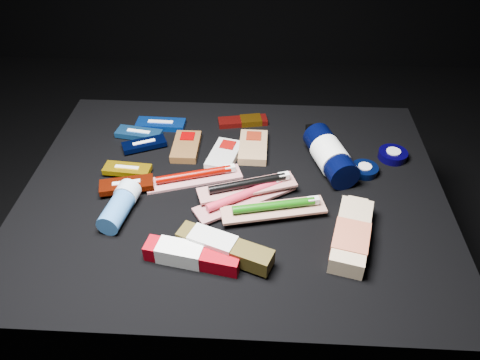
{
  "coord_description": "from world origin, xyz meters",
  "views": [
    {
      "loc": [
        0.06,
        -0.83,
        1.12
      ],
      "look_at": [
        0.01,
        0.01,
        0.42
      ],
      "focal_mm": 35.0,
      "sensor_mm": 36.0,
      "label": 1
    }
  ],
  "objects_px": {
    "toothpaste_carton_red": "(188,255)",
    "bodywash_bottle": "(351,236)",
    "deodorant_stick": "(120,206)",
    "lotion_bottle": "(330,155)"
  },
  "relations": [
    {
      "from": "bodywash_bottle",
      "to": "toothpaste_carton_red",
      "type": "bearing_deg",
      "value": -154.51
    },
    {
      "from": "lotion_bottle",
      "to": "deodorant_stick",
      "type": "height_order",
      "value": "lotion_bottle"
    },
    {
      "from": "toothpaste_carton_red",
      "to": "bodywash_bottle",
      "type": "bearing_deg",
      "value": 21.97
    },
    {
      "from": "bodywash_bottle",
      "to": "deodorant_stick",
      "type": "xyz_separation_m",
      "value": [
        -0.49,
        0.06,
        0.01
      ]
    },
    {
      "from": "bodywash_bottle",
      "to": "deodorant_stick",
      "type": "height_order",
      "value": "deodorant_stick"
    },
    {
      "from": "deodorant_stick",
      "to": "toothpaste_carton_red",
      "type": "relative_size",
      "value": 0.68
    },
    {
      "from": "bodywash_bottle",
      "to": "deodorant_stick",
      "type": "distance_m",
      "value": 0.5
    },
    {
      "from": "lotion_bottle",
      "to": "bodywash_bottle",
      "type": "distance_m",
      "value": 0.26
    },
    {
      "from": "deodorant_stick",
      "to": "lotion_bottle",
      "type": "bearing_deg",
      "value": 32.02
    },
    {
      "from": "deodorant_stick",
      "to": "toothpaste_carton_red",
      "type": "height_order",
      "value": "deodorant_stick"
    }
  ]
}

